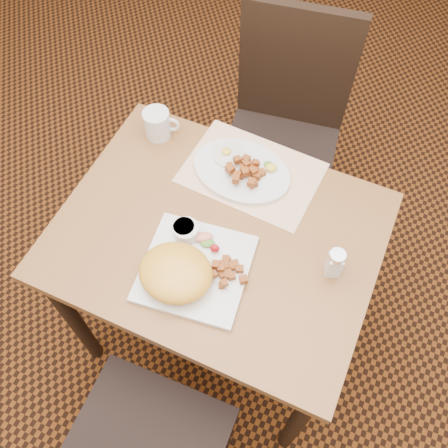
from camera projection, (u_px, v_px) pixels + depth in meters
ground at (219, 325)px, 2.05m from camera, size 8.00×8.00×0.00m
table at (217, 251)px, 1.50m from camera, size 0.90×0.70×0.75m
chair_far at (285, 125)px, 1.90m from camera, size 0.48×0.49×0.97m
placemat at (252, 173)px, 1.52m from camera, size 0.41×0.30×0.00m
plate_square at (195, 269)px, 1.34m from camera, size 0.31×0.31×0.02m
plate_oval at (242, 171)px, 1.51m from camera, size 0.32×0.25×0.02m
hollandaise_mound at (175, 273)px, 1.29m from camera, size 0.20×0.18×0.07m
ramekin at (186, 230)px, 1.37m from camera, size 0.07×0.07×0.04m
garnish_sq at (206, 241)px, 1.36m from camera, size 0.10×0.06×0.03m
fried_egg at (229, 154)px, 1.53m from camera, size 0.10×0.10×0.02m
garnish_ov at (270, 167)px, 1.49m from camera, size 0.05×0.05×0.02m
salt_shaker at (335, 263)px, 1.30m from camera, size 0.05×0.05×0.10m
coffee_mug at (158, 124)px, 1.56m from camera, size 0.11×0.08×0.09m
home_fries_sq at (227, 270)px, 1.32m from camera, size 0.11×0.10×0.03m
home_fries_ov at (246, 170)px, 1.48m from camera, size 0.12×0.12×0.04m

